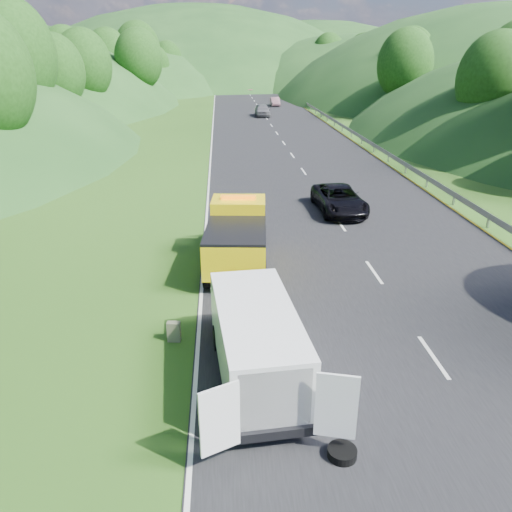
{
  "coord_description": "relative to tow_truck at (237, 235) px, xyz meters",
  "views": [
    {
      "loc": [
        -3.05,
        -13.93,
        8.35
      ],
      "look_at": [
        -1.86,
        2.97,
        1.3
      ],
      "focal_mm": 35.0,
      "sensor_mm": 36.0,
      "label": 1
    }
  ],
  "objects": [
    {
      "name": "tow_truck",
      "position": [
        0.0,
        0.0,
        0.0
      ],
      "size": [
        2.79,
        6.32,
        2.64
      ],
      "rotation": [
        0.0,
        0.0,
        -0.09
      ],
      "color": "black",
      "rests_on": "ground"
    },
    {
      "name": "tree_line_right",
      "position": [
        25.46,
        54.76,
        -1.29
      ],
      "size": [
        14.0,
        140.0,
        14.0
      ],
      "primitive_type": null,
      "color": "#275C1B",
      "rests_on": "ground"
    },
    {
      "name": "passing_suv",
      "position": [
        5.83,
        6.91,
        -1.29
      ],
      "size": [
        2.5,
        5.13,
        1.4
      ],
      "primitive_type": "imported",
      "rotation": [
        0.0,
        0.0,
        0.03
      ],
      "color": "black",
      "rests_on": "ground"
    },
    {
      "name": "worker",
      "position": [
        0.34,
        -9.89,
        -1.29
      ],
      "size": [
        1.3,
        0.9,
        1.83
      ],
      "primitive_type": "imported",
      "rotation": [
        0.0,
        0.0,
        0.2
      ],
      "color": "#232127",
      "rests_on": "ground"
    },
    {
      "name": "tree_line_left",
      "position": [
        -16.54,
        54.76,
        -1.29
      ],
      "size": [
        14.0,
        140.0,
        14.0
      ],
      "primitive_type": null,
      "color": "#275C1B",
      "rests_on": "ground"
    },
    {
      "name": "child",
      "position": [
        0.38,
        -5.65,
        -1.29
      ],
      "size": [
        0.57,
        0.53,
        0.94
      ],
      "primitive_type": "imported",
      "rotation": [
        0.0,
        0.0,
        -0.48
      ],
      "color": "#D4CE71",
      "rests_on": "ground"
    },
    {
      "name": "guardrail",
      "position": [
        12.76,
        47.26,
        -1.29
      ],
      "size": [
        0.06,
        140.0,
        1.52
      ],
      "primitive_type": "cube",
      "color": "gray",
      "rests_on": "ground"
    },
    {
      "name": "spare_tire",
      "position": [
        1.9,
        -10.86,
        -1.29
      ],
      "size": [
        0.65,
        0.65,
        0.2
      ],
      "primitive_type": "cylinder",
      "color": "black",
      "rests_on": "ground"
    },
    {
      "name": "suitcase",
      "position": [
        -2.18,
        -5.8,
        -0.97
      ],
      "size": [
        0.42,
        0.27,
        0.65
      ],
      "primitive_type": "cube",
      "rotation": [
        0.0,
        0.0,
        -0.11
      ],
      "color": "#60624A",
      "rests_on": "ground"
    },
    {
      "name": "dist_car_a",
      "position": [
        5.09,
        49.43,
        -1.29
      ],
      "size": [
        1.89,
        4.7,
        1.6
      ],
      "primitive_type": "imported",
      "color": "#535358",
      "rests_on": "ground"
    },
    {
      "name": "woman",
      "position": [
        -0.46,
        -5.12,
        -1.29
      ],
      "size": [
        0.47,
        0.61,
        1.59
      ],
      "primitive_type": "imported",
      "rotation": [
        0.0,
        0.0,
        1.65
      ],
      "color": "silver",
      "rests_on": "ground"
    },
    {
      "name": "dist_car_b",
      "position": [
        8.17,
        62.53,
        -1.29
      ],
      "size": [
        1.36,
        3.9,
        1.28
      ],
      "primitive_type": "imported",
      "color": "#724C55",
      "rests_on": "ground"
    },
    {
      "name": "ground",
      "position": [
        2.46,
        -5.24,
        -1.29
      ],
      "size": [
        320.0,
        320.0,
        0.0
      ],
      "primitive_type": "plane",
      "color": "#38661E",
      "rests_on": "ground"
    },
    {
      "name": "dist_car_c",
      "position": [
        5.47,
        87.73,
        -1.29
      ],
      "size": [
        2.26,
        5.55,
        1.61
      ],
      "primitive_type": "imported",
      "color": "#A25156",
      "rests_on": "ground"
    },
    {
      "name": "road_surface",
      "position": [
        5.46,
        34.76,
        -1.28
      ],
      "size": [
        14.0,
        200.0,
        0.02
      ],
      "primitive_type": "cube",
      "color": "black",
      "rests_on": "ground"
    },
    {
      "name": "hills_backdrop",
      "position": [
        8.96,
        129.46,
        -1.29
      ],
      "size": [
        201.0,
        288.6,
        44.0
      ],
      "primitive_type": null,
      "color": "#2D5B23",
      "rests_on": "ground"
    },
    {
      "name": "white_van",
      "position": [
        0.2,
        -7.82,
        -0.06
      ],
      "size": [
        3.36,
        6.35,
        2.18
      ],
      "rotation": [
        0.0,
        0.0,
        0.09
      ],
      "color": "black",
      "rests_on": "ground"
    }
  ]
}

